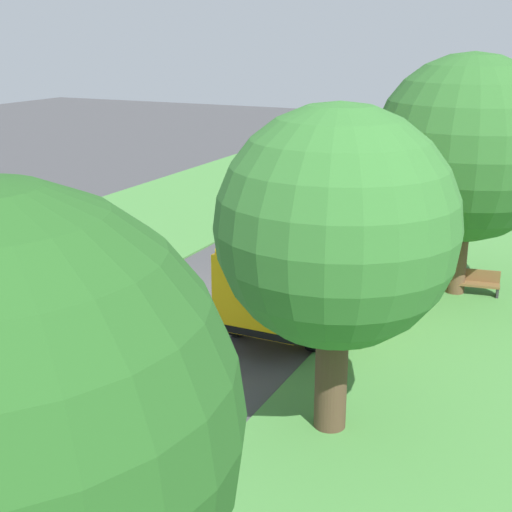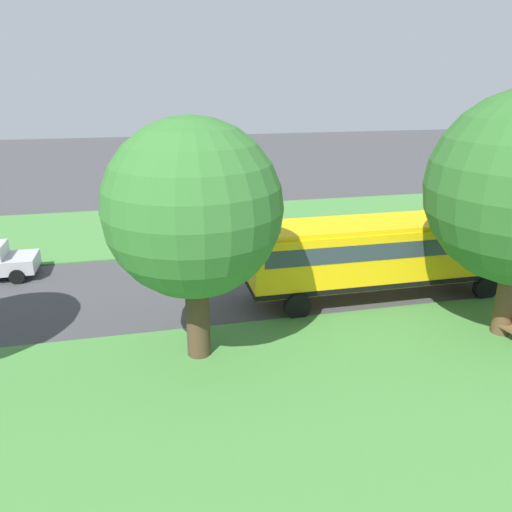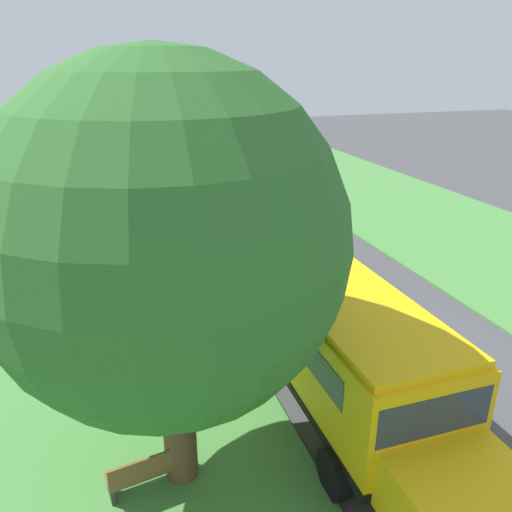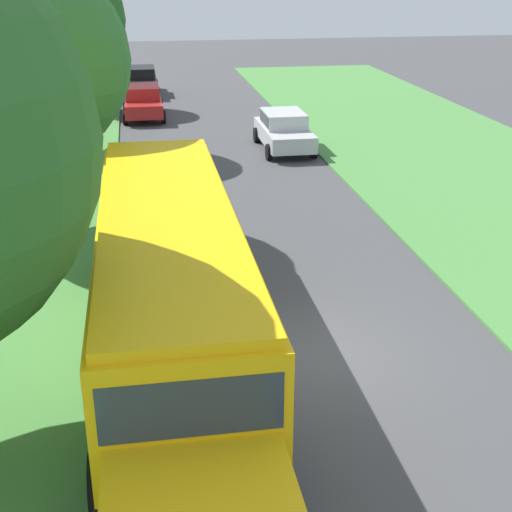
{
  "view_description": "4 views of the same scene",
  "coord_description": "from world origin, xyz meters",
  "px_view_note": "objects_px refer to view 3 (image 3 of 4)",
  "views": [
    {
      "loc": [
        -10.6,
        21.74,
        8.77
      ],
      "look_at": [
        -0.78,
        1.37,
        1.69
      ],
      "focal_mm": 50.0,
      "sensor_mm": 36.0,
      "label": 1
    },
    {
      "loc": [
        -19.86,
        9.17,
        8.39
      ],
      "look_at": [
        -2.38,
        5.22,
        2.0
      ],
      "focal_mm": 35.0,
      "sensor_mm": 36.0,
      "label": 2
    },
    {
      "loc": [
        -7.69,
        -10.44,
        7.97
      ],
      "look_at": [
        -2.66,
        4.94,
        1.57
      ],
      "focal_mm": 35.0,
      "sensor_mm": 36.0,
      "label": 3
    },
    {
      "loc": [
        -3.11,
        -12.08,
        7.32
      ],
      "look_at": [
        -0.95,
        0.88,
        1.84
      ],
      "focal_mm": 50.0,
      "sensor_mm": 36.0,
      "label": 4
    }
  ],
  "objects_px": {
    "car_silver_nearest": "(284,188)",
    "car_black_furthest": "(156,153)",
    "oak_tree_far_end": "(124,118)",
    "oak_tree_across_road": "(113,101)",
    "car_red_middle": "(169,170)",
    "oak_tree_roadside_mid": "(153,155)",
    "school_bus": "(313,309)",
    "oak_tree_beside_bus": "(169,236)",
    "park_bench": "(149,470)"
  },
  "relations": [
    {
      "from": "car_silver_nearest",
      "to": "car_black_furthest",
      "type": "height_order",
      "value": "same"
    },
    {
      "from": "oak_tree_far_end",
      "to": "car_silver_nearest",
      "type": "bearing_deg",
      "value": -7.52
    },
    {
      "from": "oak_tree_across_road",
      "to": "car_red_middle",
      "type": "bearing_deg",
      "value": -44.85
    },
    {
      "from": "oak_tree_roadside_mid",
      "to": "oak_tree_across_road",
      "type": "distance_m",
      "value": 19.15
    },
    {
      "from": "oak_tree_across_road",
      "to": "school_bus",
      "type": "bearing_deg",
      "value": -83.19
    },
    {
      "from": "oak_tree_roadside_mid",
      "to": "school_bus",
      "type": "bearing_deg",
      "value": -69.33
    },
    {
      "from": "oak_tree_beside_bus",
      "to": "park_bench",
      "type": "distance_m",
      "value": 4.78
    },
    {
      "from": "oak_tree_far_end",
      "to": "oak_tree_across_road",
      "type": "bearing_deg",
      "value": 90.21
    },
    {
      "from": "car_black_furthest",
      "to": "car_silver_nearest",
      "type": "bearing_deg",
      "value": -68.4
    },
    {
      "from": "car_black_furthest",
      "to": "oak_tree_across_road",
      "type": "distance_m",
      "value": 6.44
    },
    {
      "from": "car_red_middle",
      "to": "oak_tree_beside_bus",
      "type": "height_order",
      "value": "oak_tree_beside_bus"
    },
    {
      "from": "car_silver_nearest",
      "to": "car_black_furthest",
      "type": "xyz_separation_m",
      "value": [
        -5.6,
        14.14,
        0.0
      ]
    },
    {
      "from": "school_bus",
      "to": "oak_tree_far_end",
      "type": "xyz_separation_m",
      "value": [
        -3.18,
        17.5,
        3.13
      ]
    },
    {
      "from": "oak_tree_far_end",
      "to": "park_bench",
      "type": "bearing_deg",
      "value": -94.18
    },
    {
      "from": "oak_tree_beside_bus",
      "to": "oak_tree_across_road",
      "type": "bearing_deg",
      "value": 88.62
    },
    {
      "from": "oak_tree_beside_bus",
      "to": "oak_tree_roadside_mid",
      "type": "relative_size",
      "value": 1.1
    },
    {
      "from": "oak_tree_beside_bus",
      "to": "oak_tree_across_road",
      "type": "xyz_separation_m",
      "value": [
        0.71,
        29.44,
        0.06
      ]
    },
    {
      "from": "school_bus",
      "to": "oak_tree_roadside_mid",
      "type": "bearing_deg",
      "value": 110.67
    },
    {
      "from": "oak_tree_beside_bus",
      "to": "oak_tree_roadside_mid",
      "type": "xyz_separation_m",
      "value": [
        0.99,
        10.29,
        -0.44
      ]
    },
    {
      "from": "car_black_furthest",
      "to": "oak_tree_beside_bus",
      "type": "height_order",
      "value": "oak_tree_beside_bus"
    },
    {
      "from": "oak_tree_far_end",
      "to": "park_bench",
      "type": "distance_m",
      "value": 20.74
    },
    {
      "from": "car_black_furthest",
      "to": "oak_tree_beside_bus",
      "type": "xyz_separation_m",
      "value": [
        -3.83,
        -33.0,
        4.31
      ]
    },
    {
      "from": "school_bus",
      "to": "park_bench",
      "type": "distance_m",
      "value": 5.56
    },
    {
      "from": "car_red_middle",
      "to": "oak_tree_roadside_mid",
      "type": "xyz_separation_m",
      "value": [
        -2.84,
        -16.05,
        3.88
      ]
    },
    {
      "from": "car_silver_nearest",
      "to": "park_bench",
      "type": "height_order",
      "value": "car_silver_nearest"
    },
    {
      "from": "oak_tree_beside_bus",
      "to": "car_silver_nearest",
      "type": "bearing_deg",
      "value": 63.44
    },
    {
      "from": "car_red_middle",
      "to": "park_bench",
      "type": "height_order",
      "value": "car_red_middle"
    },
    {
      "from": "oak_tree_far_end",
      "to": "oak_tree_across_road",
      "type": "xyz_separation_m",
      "value": [
        -0.03,
        9.43,
        0.19
      ]
    },
    {
      "from": "oak_tree_beside_bus",
      "to": "park_bench",
      "type": "height_order",
      "value": "oak_tree_beside_bus"
    },
    {
      "from": "school_bus",
      "to": "car_silver_nearest",
      "type": "xyz_separation_m",
      "value": [
        5.5,
        16.35,
        -1.05
      ]
    },
    {
      "from": "school_bus",
      "to": "park_bench",
      "type": "xyz_separation_m",
      "value": [
        -4.66,
        -2.67,
        -1.45
      ]
    },
    {
      "from": "car_silver_nearest",
      "to": "oak_tree_far_end",
      "type": "xyz_separation_m",
      "value": [
        -8.68,
        1.15,
        4.18
      ]
    },
    {
      "from": "oak_tree_roadside_mid",
      "to": "park_bench",
      "type": "relative_size",
      "value": 4.51
    },
    {
      "from": "car_red_middle",
      "to": "oak_tree_beside_bus",
      "type": "distance_m",
      "value": 26.96
    },
    {
      "from": "car_silver_nearest",
      "to": "oak_tree_across_road",
      "type": "relative_size",
      "value": 0.6
    },
    {
      "from": "oak_tree_roadside_mid",
      "to": "park_bench",
      "type": "bearing_deg",
      "value": -99.32
    },
    {
      "from": "school_bus",
      "to": "oak_tree_beside_bus",
      "type": "relative_size",
      "value": 1.51
    },
    {
      "from": "oak_tree_far_end",
      "to": "car_black_furthest",
      "type": "bearing_deg",
      "value": 76.66
    },
    {
      "from": "oak_tree_roadside_mid",
      "to": "park_bench",
      "type": "xyz_separation_m",
      "value": [
        -1.72,
        -10.46,
        -4.28
      ]
    },
    {
      "from": "car_silver_nearest",
      "to": "car_black_furthest",
      "type": "relative_size",
      "value": 1.0
    },
    {
      "from": "car_silver_nearest",
      "to": "park_bench",
      "type": "bearing_deg",
      "value": -118.09
    },
    {
      "from": "school_bus",
      "to": "oak_tree_roadside_mid",
      "type": "height_order",
      "value": "oak_tree_roadside_mid"
    },
    {
      "from": "car_silver_nearest",
      "to": "oak_tree_far_end",
      "type": "distance_m",
      "value": 9.7
    },
    {
      "from": "school_bus",
      "to": "car_silver_nearest",
      "type": "bearing_deg",
      "value": 71.41
    },
    {
      "from": "oak_tree_beside_bus",
      "to": "oak_tree_far_end",
      "type": "bearing_deg",
      "value": 87.86
    },
    {
      "from": "car_black_furthest",
      "to": "oak_tree_across_road",
      "type": "bearing_deg",
      "value": -131.18
    },
    {
      "from": "car_silver_nearest",
      "to": "oak_tree_across_road",
      "type": "height_order",
      "value": "oak_tree_across_road"
    },
    {
      "from": "car_red_middle",
      "to": "oak_tree_far_end",
      "type": "relative_size",
      "value": 0.58
    },
    {
      "from": "school_bus",
      "to": "oak_tree_far_end",
      "type": "relative_size",
      "value": 1.64
    },
    {
      "from": "school_bus",
      "to": "oak_tree_beside_bus",
      "type": "height_order",
      "value": "oak_tree_beside_bus"
    }
  ]
}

